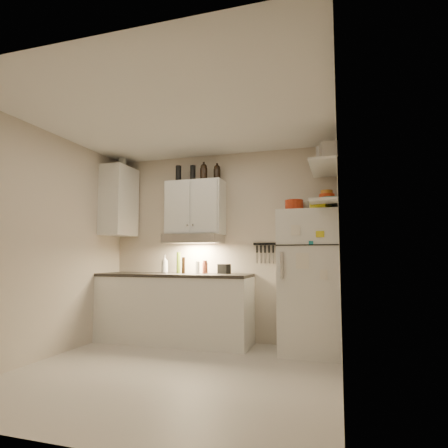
# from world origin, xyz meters

# --- Properties ---
(floor) EXTENTS (3.20, 3.00, 0.02)m
(floor) POSITION_xyz_m (0.00, 0.00, -0.01)
(floor) COLOR beige
(floor) RESTS_ON ground
(ceiling) EXTENTS (3.20, 3.00, 0.02)m
(ceiling) POSITION_xyz_m (0.00, 0.00, 2.61)
(ceiling) COLOR white
(ceiling) RESTS_ON ground
(back_wall) EXTENTS (3.20, 0.02, 2.60)m
(back_wall) POSITION_xyz_m (0.00, 1.51, 1.30)
(back_wall) COLOR beige
(back_wall) RESTS_ON ground
(left_wall) EXTENTS (0.02, 3.00, 2.60)m
(left_wall) POSITION_xyz_m (-1.61, 0.00, 1.30)
(left_wall) COLOR beige
(left_wall) RESTS_ON ground
(right_wall) EXTENTS (0.02, 3.00, 2.60)m
(right_wall) POSITION_xyz_m (1.61, 0.00, 1.30)
(right_wall) COLOR beige
(right_wall) RESTS_ON ground
(base_cabinet) EXTENTS (2.10, 0.60, 0.88)m
(base_cabinet) POSITION_xyz_m (-0.55, 1.20, 0.44)
(base_cabinet) COLOR white
(base_cabinet) RESTS_ON floor
(countertop) EXTENTS (2.10, 0.62, 0.04)m
(countertop) POSITION_xyz_m (-0.55, 1.20, 0.90)
(countertop) COLOR #2D2A27
(countertop) RESTS_ON base_cabinet
(upper_cabinet) EXTENTS (0.80, 0.33, 0.75)m
(upper_cabinet) POSITION_xyz_m (-0.30, 1.33, 1.83)
(upper_cabinet) COLOR white
(upper_cabinet) RESTS_ON back_wall
(side_cabinet) EXTENTS (0.33, 0.55, 1.00)m
(side_cabinet) POSITION_xyz_m (-1.44, 1.20, 1.95)
(side_cabinet) COLOR white
(side_cabinet) RESTS_ON left_wall
(range_hood) EXTENTS (0.76, 0.46, 0.12)m
(range_hood) POSITION_xyz_m (-0.30, 1.27, 1.39)
(range_hood) COLOR silver
(range_hood) RESTS_ON back_wall
(fridge) EXTENTS (0.70, 0.68, 1.70)m
(fridge) POSITION_xyz_m (1.25, 1.16, 0.85)
(fridge) COLOR white
(fridge) RESTS_ON floor
(shelf_hi) EXTENTS (0.30, 0.95, 0.03)m
(shelf_hi) POSITION_xyz_m (1.45, 1.02, 2.20)
(shelf_hi) COLOR white
(shelf_hi) RESTS_ON right_wall
(shelf_lo) EXTENTS (0.30, 0.95, 0.03)m
(shelf_lo) POSITION_xyz_m (1.45, 1.02, 1.76)
(shelf_lo) COLOR white
(shelf_lo) RESTS_ON right_wall
(knife_strip) EXTENTS (0.42, 0.02, 0.03)m
(knife_strip) POSITION_xyz_m (0.70, 1.49, 1.32)
(knife_strip) COLOR black
(knife_strip) RESTS_ON back_wall
(dutch_oven) EXTENTS (0.25, 0.25, 0.12)m
(dutch_oven) POSITION_xyz_m (1.10, 1.01, 1.76)
(dutch_oven) COLOR #AB2E14
(dutch_oven) RESTS_ON fridge
(book_stack) EXTENTS (0.25, 0.28, 0.08)m
(book_stack) POSITION_xyz_m (1.41, 0.98, 1.74)
(book_stack) COLOR yellow
(book_stack) RESTS_ON fridge
(spice_jar) EXTENTS (0.08, 0.08, 0.11)m
(spice_jar) POSITION_xyz_m (1.23, 1.11, 1.76)
(spice_jar) COLOR silver
(spice_jar) RESTS_ON fridge
(stock_pot) EXTENTS (0.28, 0.28, 0.18)m
(stock_pot) POSITION_xyz_m (1.45, 1.29, 2.30)
(stock_pot) COLOR silver
(stock_pot) RESTS_ON shelf_hi
(tin_a) EXTENTS (0.23, 0.21, 0.21)m
(tin_a) POSITION_xyz_m (1.49, 0.94, 2.32)
(tin_a) COLOR #AAAAAD
(tin_a) RESTS_ON shelf_hi
(tin_b) EXTENTS (0.20, 0.20, 0.17)m
(tin_b) POSITION_xyz_m (1.52, 0.66, 2.30)
(tin_b) COLOR #AAAAAD
(tin_b) RESTS_ON shelf_hi
(bowl_teal) EXTENTS (0.24, 0.24, 0.10)m
(bowl_teal) POSITION_xyz_m (1.46, 1.31, 1.82)
(bowl_teal) COLOR teal
(bowl_teal) RESTS_ON shelf_lo
(bowl_orange) EXTENTS (0.19, 0.19, 0.06)m
(bowl_orange) POSITION_xyz_m (1.47, 1.32, 1.90)
(bowl_orange) COLOR red
(bowl_orange) RESTS_ON bowl_teal
(bowl_yellow) EXTENTS (0.15, 0.15, 0.05)m
(bowl_yellow) POSITION_xyz_m (1.47, 1.32, 1.95)
(bowl_yellow) COLOR orange
(bowl_yellow) RESTS_ON bowl_orange
(plates) EXTENTS (0.25, 0.25, 0.06)m
(plates) POSITION_xyz_m (1.50, 0.97, 1.80)
(plates) COLOR teal
(plates) RESTS_ON shelf_lo
(growler_a) EXTENTS (0.12, 0.12, 0.24)m
(growler_a) POSITION_xyz_m (-0.16, 1.29, 2.32)
(growler_a) COLOR black
(growler_a) RESTS_ON upper_cabinet
(growler_b) EXTENTS (0.13, 0.13, 0.23)m
(growler_b) POSITION_xyz_m (0.00, 1.37, 2.31)
(growler_b) COLOR black
(growler_b) RESTS_ON upper_cabinet
(thermos_a) EXTENTS (0.08, 0.08, 0.22)m
(thermos_a) POSITION_xyz_m (-0.33, 1.31, 2.31)
(thermos_a) COLOR black
(thermos_a) RESTS_ON upper_cabinet
(thermos_b) EXTENTS (0.09, 0.09, 0.23)m
(thermos_b) POSITION_xyz_m (-0.55, 1.30, 2.32)
(thermos_b) COLOR black
(thermos_b) RESTS_ON upper_cabinet
(side_jar) EXTENTS (0.15, 0.15, 0.16)m
(side_jar) POSITION_xyz_m (-1.43, 1.25, 2.53)
(side_jar) COLOR silver
(side_jar) RESTS_ON side_cabinet
(soap_bottle) EXTENTS (0.14, 0.14, 0.27)m
(soap_bottle) POSITION_xyz_m (-0.71, 1.23, 1.06)
(soap_bottle) COLOR white
(soap_bottle) RESTS_ON countertop
(pepper_mill) EXTENTS (0.07, 0.07, 0.18)m
(pepper_mill) POSITION_xyz_m (-0.14, 1.30, 1.01)
(pepper_mill) COLOR maroon
(pepper_mill) RESTS_ON countertop
(oil_bottle) EXTENTS (0.07, 0.07, 0.29)m
(oil_bottle) POSITION_xyz_m (-0.55, 1.35, 1.07)
(oil_bottle) COLOR #415715
(oil_bottle) RESTS_ON countertop
(vinegar_bottle) EXTENTS (0.06, 0.06, 0.22)m
(vinegar_bottle) POSITION_xyz_m (-0.42, 1.22, 1.03)
(vinegar_bottle) COLOR black
(vinegar_bottle) RESTS_ON countertop
(clear_bottle) EXTENTS (0.06, 0.06, 0.16)m
(clear_bottle) POSITION_xyz_m (-0.23, 1.24, 1.00)
(clear_bottle) COLOR silver
(clear_bottle) RESTS_ON countertop
(red_jar) EXTENTS (0.10, 0.10, 0.15)m
(red_jar) POSITION_xyz_m (-0.16, 1.34, 0.99)
(red_jar) COLOR #AB2E14
(red_jar) RESTS_ON countertop
(caddy) EXTENTS (0.18, 0.15, 0.13)m
(caddy) POSITION_xyz_m (0.11, 1.34, 0.98)
(caddy) COLOR black
(caddy) RESTS_ON countertop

